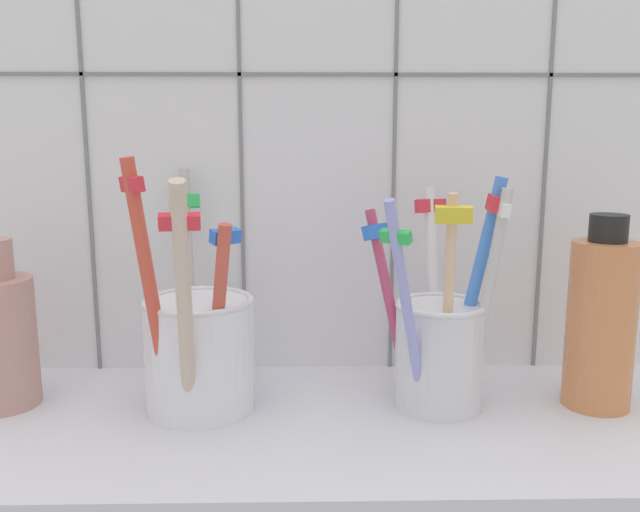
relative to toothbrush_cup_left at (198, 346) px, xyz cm
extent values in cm
cube|color=silver|center=(9.02, -2.08, -5.90)|extent=(64.00, 22.00, 2.00)
cube|color=white|center=(9.02, 9.92, 15.60)|extent=(64.00, 2.00, 45.00)
cube|color=gray|center=(-10.18, 8.82, 15.60)|extent=(0.30, 0.20, 45.00)
cube|color=gray|center=(2.62, 8.82, 15.60)|extent=(0.30, 0.20, 45.00)
cube|color=gray|center=(15.42, 8.82, 15.60)|extent=(0.30, 0.20, 45.00)
cube|color=gray|center=(28.22, 8.82, 15.60)|extent=(0.30, 0.20, 45.00)
cube|color=gray|center=(9.02, 8.82, 20.21)|extent=(64.00, 0.20, 0.30)
cylinder|color=white|center=(0.07, 0.20, -0.76)|extent=(8.11, 8.11, 8.27)
torus|color=silver|center=(0.07, 0.20, 3.37)|extent=(8.21, 8.21, 0.50)
cylinder|color=#CF5342|center=(1.77, -1.58, 2.50)|extent=(2.97, 3.49, 14.18)
cube|color=blue|center=(2.48, -2.50, 8.53)|extent=(2.26, 2.08, 1.10)
cylinder|color=beige|center=(0.17, -5.62, 4.16)|extent=(2.03, 7.51, 17.66)
cube|color=#E5333F|center=(0.47, -7.80, 10.30)|extent=(2.58, 1.26, 1.12)
cylinder|color=#D44E3B|center=(-2.58, -3.01, 4.74)|extent=(3.21, 2.99, 18.59)
cube|color=#E5333F|center=(-3.31, -3.65, 12.22)|extent=(1.96, 2.04, 1.10)
cylinder|color=#B5B3AA|center=(-1.44, 5.18, 4.01)|extent=(2.19, 6.70, 17.29)
cube|color=green|center=(-1.85, 7.10, 10.00)|extent=(2.48, 1.42, 1.18)
cylinder|color=silver|center=(17.97, 0.20, -0.96)|extent=(6.60, 6.60, 7.86)
torus|color=silver|center=(17.97, 0.20, 2.97)|extent=(6.77, 6.77, 0.50)
cylinder|color=#BC4166|center=(14.46, 2.29, 2.58)|extent=(4.12, 4.13, 14.38)
cube|color=blue|center=(13.38, 3.38, 8.00)|extent=(2.33, 2.33, 1.28)
cylinder|color=#4789EB|center=(20.35, 0.24, 3.96)|extent=(4.31, 1.43, 17.08)
cube|color=#E5333F|center=(21.57, 0.08, 10.51)|extent=(1.34, 2.66, 1.28)
cylinder|color=#9B9EEA|center=(14.94, -3.51, 3.43)|extent=(4.38, 5.25, 16.09)
cube|color=green|center=(13.82, -4.91, 8.91)|extent=(2.19, 1.99, 0.98)
cylinder|color=beige|center=(18.01, -2.53, 3.51)|extent=(1.02, 2.49, 16.10)
cube|color=yellow|center=(17.92, -3.20, 10.12)|extent=(2.58, 1.28, 1.19)
cylinder|color=silver|center=(20.94, -1.13, 3.61)|extent=(3.19, 1.03, 16.32)
cube|color=white|center=(21.85, -1.20, 10.20)|extent=(0.89, 1.89, 1.02)
cylinder|color=white|center=(18.12, 4.13, 3.38)|extent=(1.49, 3.95, 15.91)
cube|color=#E5333F|center=(17.93, 5.27, 9.78)|extent=(2.52, 1.28, 1.16)
cylinder|color=#D6814E|center=(29.99, 0.07, 1.40)|extent=(4.98, 4.98, 12.60)
cylinder|color=black|center=(29.99, 0.07, 8.70)|extent=(2.74, 2.74, 2.00)
camera|label=1|loc=(8.04, -47.30, 15.53)|focal=37.37mm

